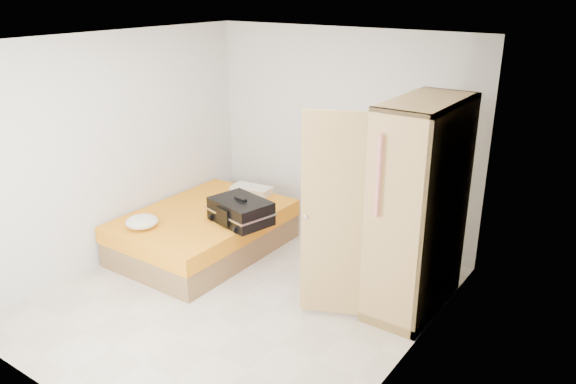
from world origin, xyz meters
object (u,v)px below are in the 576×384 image
Objects in this scene: person at (346,216)px; round_cushion at (142,222)px; bed at (204,232)px; wardrobe at (412,214)px; suitcase at (241,211)px.

round_cushion is (-2.07, -0.95, -0.25)m from person.
round_cushion is at bearing -110.62° from bed.
person is (-0.70, -0.02, -0.19)m from wardrobe.
round_cushion is at bearing -160.69° from wardrobe.
round_cushion is (-2.77, -0.97, -0.43)m from wardrobe.
wardrobe reaches higher than bed.
bed is at bearing 96.10° from person.
wardrobe is 0.73m from person.
wardrobe reaches higher than suitcase.
person is 4.54× the size of round_cushion.
wardrobe is at bearing 6.03° from bed.
person is at bearing 21.98° from suitcase.
wardrobe is at bearing 19.31° from round_cushion.
bed is 0.96× the size of wardrobe.
suitcase is 1.11m from round_cushion.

